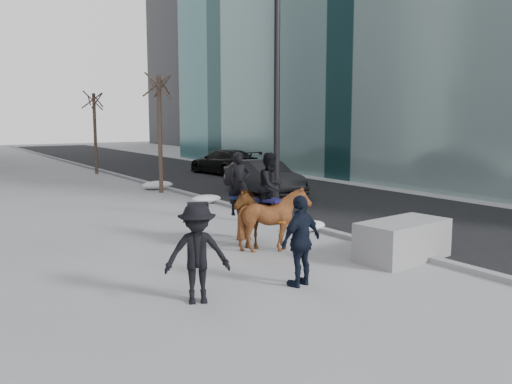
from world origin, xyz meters
TOP-DOWN VIEW (x-y plane):
  - ground at (0.00, 0.00)m, footprint 120.00×120.00m
  - road at (7.00, 10.00)m, footprint 8.00×90.00m
  - curb at (3.00, 10.00)m, footprint 0.25×90.00m
  - planter at (2.61, -0.89)m, footprint 2.33×1.35m
  - car_near at (5.75, 9.48)m, footprint 1.67×4.43m
  - car_far at (8.38, 17.48)m, footprint 2.44×5.06m
  - tree_near at (2.40, 12.38)m, footprint 1.20×1.20m
  - tree_far at (2.40, 21.67)m, footprint 1.20×1.20m
  - mounted_left at (0.32, 2.34)m, footprint 1.33×1.98m
  - mounted_right at (0.62, 1.38)m, footprint 1.69×1.78m
  - feeder at (-0.52, -1.18)m, footprint 1.10×0.96m
  - camera_crew at (-2.61, -0.97)m, footprint 1.30×1.03m
  - lamppost at (2.60, 4.22)m, footprint 0.25×1.77m
  - snow_piles at (2.70, 9.49)m, footprint 1.45×11.64m

SIDE VIEW (x-z plane):
  - ground at x=0.00m, z-range 0.00..0.00m
  - road at x=7.00m, z-range 0.00..0.01m
  - curb at x=3.00m, z-range 0.00..0.12m
  - snow_piles at x=2.70m, z-range -0.02..0.35m
  - planter at x=2.61m, z-range 0.00..0.89m
  - car_far at x=8.38m, z-range 0.00..1.42m
  - car_near at x=5.75m, z-range 0.00..1.44m
  - mounted_left at x=0.32m, z-range -0.30..2.04m
  - feeder at x=-0.52m, z-range 0.00..1.76m
  - camera_crew at x=-2.61m, z-range 0.01..1.76m
  - mounted_right at x=0.62m, z-range -0.23..2.14m
  - tree_far at x=2.40m, z-range 0.00..5.05m
  - tree_near at x=2.40m, z-range 0.00..5.50m
  - lamppost at x=2.60m, z-range 0.45..9.54m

